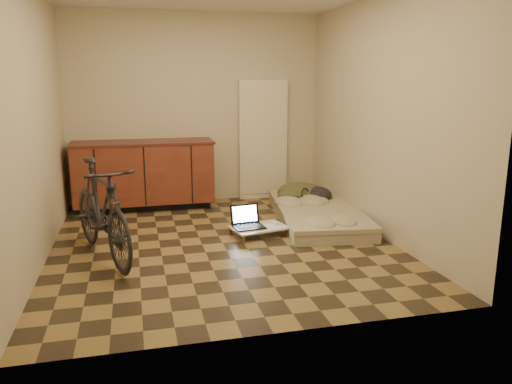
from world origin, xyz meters
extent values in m
cube|color=olive|center=(0.00, 0.00, 0.00)|extent=(3.50, 4.00, 0.00)
cube|color=beige|center=(0.00, 2.00, 1.30)|extent=(3.50, 0.00, 2.60)
cube|color=beige|center=(0.00, -2.00, 1.30)|extent=(3.50, 0.00, 2.60)
cube|color=beige|center=(-1.75, 0.00, 1.30)|extent=(0.00, 4.00, 2.60)
cube|color=beige|center=(1.75, 0.00, 1.30)|extent=(0.00, 4.00, 2.60)
cube|color=black|center=(-0.75, 1.74, 0.05)|extent=(1.70, 0.48, 0.10)
cube|color=#582318|center=(-0.75, 1.70, 0.49)|extent=(1.80, 0.60, 0.78)
cube|color=#4A211B|center=(-0.75, 1.70, 0.90)|extent=(1.84, 0.62, 0.03)
cube|color=beige|center=(0.95, 1.94, 0.85)|extent=(0.70, 0.10, 1.70)
imported|color=black|center=(-1.20, -0.19, 0.53)|extent=(1.01, 1.71, 1.06)
cube|color=#A9A287|center=(1.30, 0.60, 0.06)|extent=(1.19, 2.08, 0.12)
cube|color=beige|center=(1.30, 0.60, 0.15)|extent=(1.22, 2.11, 0.05)
cube|color=brown|center=(0.21, -0.06, 0.04)|extent=(0.04, 0.04, 0.08)
cube|color=brown|center=(0.14, 0.27, 0.04)|extent=(0.04, 0.04, 0.08)
cube|color=brown|center=(0.75, 0.06, 0.04)|extent=(0.04, 0.04, 0.08)
cube|color=brown|center=(0.67, 0.39, 0.04)|extent=(0.04, 0.04, 0.08)
cube|color=silver|center=(0.44, 0.16, 0.09)|extent=(0.68, 0.52, 0.02)
cube|color=black|center=(0.33, 0.15, 0.11)|extent=(0.36, 0.28, 0.02)
cube|color=black|center=(0.31, 0.30, 0.22)|extent=(0.34, 0.10, 0.21)
cube|color=white|center=(0.31, 0.30, 0.22)|extent=(0.29, 0.08, 0.17)
ellipsoid|color=white|center=(0.65, 0.23, 0.12)|extent=(0.09, 0.11, 0.03)
camera|label=1|loc=(-0.87, -5.01, 1.72)|focal=35.00mm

